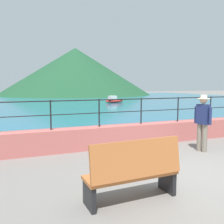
% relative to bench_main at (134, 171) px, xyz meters
% --- Properties ---
extents(ground_plane, '(120.00, 120.00, 0.00)m').
position_rel_bench_main_xyz_m(ground_plane, '(2.18, 0.57, -0.56)').
color(ground_plane, slate).
extents(promenade_wall, '(20.00, 0.56, 0.70)m').
position_rel_bench_main_xyz_m(promenade_wall, '(2.18, 3.77, -0.21)').
color(promenade_wall, '#BC605B').
rests_on(promenade_wall, ground).
extents(railing, '(18.44, 0.04, 0.90)m').
position_rel_bench_main_xyz_m(railing, '(2.18, 3.77, 0.76)').
color(railing, black).
rests_on(railing, promenade_wall).
extents(lake_water, '(64.00, 44.32, 0.06)m').
position_rel_bench_main_xyz_m(lake_water, '(2.18, 26.41, -0.53)').
color(lake_water, '#236B89').
rests_on(lake_water, ground).
extents(hill_main, '(29.95, 29.95, 9.27)m').
position_rel_bench_main_xyz_m(hill_main, '(9.89, 45.55, 4.08)').
color(hill_main, '#1E4C2D').
rests_on(hill_main, ground).
extents(bench_main, '(1.72, 0.63, 1.13)m').
position_rel_bench_main_xyz_m(bench_main, '(0.00, 0.00, 0.00)').
color(bench_main, '#B76633').
rests_on(bench_main, ground).
extents(person_walking, '(0.38, 0.55, 1.75)m').
position_rel_bench_main_xyz_m(person_walking, '(3.46, 2.18, 0.42)').
color(person_walking, slate).
rests_on(person_walking, ground).
extents(boat_3, '(2.43, 1.34, 0.76)m').
position_rel_bench_main_xyz_m(boat_3, '(8.44, 21.57, -0.23)').
color(boat_3, red).
rests_on(boat_3, lake_water).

